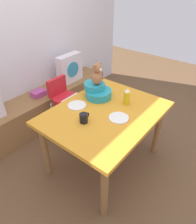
# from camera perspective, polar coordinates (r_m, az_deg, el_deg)

# --- Properties ---
(ground_plane) EXTENTS (8.00, 8.00, 0.00)m
(ground_plane) POSITION_cam_1_polar(r_m,az_deg,el_deg) (2.62, 1.76, -13.35)
(ground_plane) COLOR brown
(back_wall) EXTENTS (4.40, 0.10, 2.60)m
(back_wall) POSITION_cam_1_polar(r_m,az_deg,el_deg) (2.99, -23.08, 19.59)
(back_wall) COLOR silver
(back_wall) RESTS_ON ground_plane
(window_bench) EXTENTS (2.60, 0.44, 0.46)m
(window_bench) POSITION_cam_1_polar(r_m,az_deg,el_deg) (3.18, -16.28, 0.43)
(window_bench) COLOR olive
(window_bench) RESTS_ON ground_plane
(pillow_floral_right) EXTENTS (0.44, 0.15, 0.44)m
(pillow_floral_right) POSITION_cam_1_polar(r_m,az_deg,el_deg) (3.33, -7.90, 11.95)
(pillow_floral_right) COLOR silver
(pillow_floral_right) RESTS_ON window_bench
(book_stack) EXTENTS (0.20, 0.14, 0.07)m
(book_stack) POSITION_cam_1_polar(r_m,az_deg,el_deg) (3.08, -16.19, 5.05)
(book_stack) COLOR #AD4493
(book_stack) RESTS_ON window_bench
(dining_table) EXTENTS (1.26, 0.98, 0.74)m
(dining_table) POSITION_cam_1_polar(r_m,az_deg,el_deg) (2.19, 2.05, -2.01)
(dining_table) COLOR orange
(dining_table) RESTS_ON ground_plane
(highchair) EXTENTS (0.34, 0.45, 0.79)m
(highchair) POSITION_cam_1_polar(r_m,az_deg,el_deg) (2.81, -9.31, 3.66)
(highchair) COLOR red
(highchair) RESTS_ON ground_plane
(infant_seat_teal) EXTENTS (0.30, 0.33, 0.16)m
(infant_seat_teal) POSITION_cam_1_polar(r_m,az_deg,el_deg) (2.35, -0.24, 5.86)
(infant_seat_teal) COLOR teal
(infant_seat_teal) RESTS_ON dining_table
(teddy_bear) EXTENTS (0.13, 0.12, 0.25)m
(teddy_bear) POSITION_cam_1_polar(r_m,az_deg,el_deg) (2.26, -0.24, 10.45)
(teddy_bear) COLOR #99613E
(teddy_bear) RESTS_ON infant_seat_teal
(ketchup_bottle) EXTENTS (0.07, 0.07, 0.18)m
(ketchup_bottle) POSITION_cam_1_polar(r_m,az_deg,el_deg) (2.23, 8.05, 4.23)
(ketchup_bottle) COLOR gold
(ketchup_bottle) RESTS_ON dining_table
(coffee_mug) EXTENTS (0.12, 0.08, 0.09)m
(coffee_mug) POSITION_cam_1_polar(r_m,az_deg,el_deg) (1.96, -3.98, -1.65)
(coffee_mug) COLOR black
(coffee_mug) RESTS_ON dining_table
(dinner_plate_near) EXTENTS (0.20, 0.20, 0.01)m
(dinner_plate_near) POSITION_cam_1_polar(r_m,az_deg,el_deg) (2.03, 5.80, -1.63)
(dinner_plate_near) COLOR white
(dinner_plate_near) RESTS_ON dining_table
(dinner_plate_far) EXTENTS (0.20, 0.20, 0.01)m
(dinner_plate_far) POSITION_cam_1_polar(r_m,az_deg,el_deg) (2.23, -5.90, 1.86)
(dinner_plate_far) COLOR white
(dinner_plate_far) RESTS_ON dining_table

